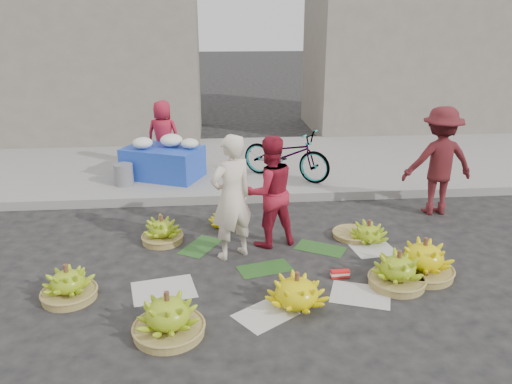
{
  "coord_description": "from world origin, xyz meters",
  "views": [
    {
      "loc": [
        -0.69,
        -5.64,
        2.94
      ],
      "look_at": [
        -0.13,
        0.67,
        0.7
      ],
      "focal_mm": 35.0,
      "sensor_mm": 36.0,
      "label": 1
    }
  ],
  "objects": [
    {
      "name": "basket_spare",
      "position": [
        1.23,
        0.64,
        0.03
      ],
      "size": [
        0.67,
        0.67,
        0.06
      ],
      "primitive_type": "cylinder",
      "rotation": [
        0.0,
        0.0,
        0.25
      ],
      "color": "olive",
      "rests_on": "ground"
    },
    {
      "name": "vendor_cream",
      "position": [
        -0.48,
        0.19,
        0.81
      ],
      "size": [
        0.7,
        0.63,
        1.61
      ],
      "primitive_type": "imported",
      "rotation": [
        0.0,
        0.0,
        3.66
      ],
      "color": "beige",
      "rests_on": "ground"
    },
    {
      "name": "banana_bunch_5",
      "position": [
        1.4,
        0.47,
        0.14
      ],
      "size": [
        0.49,
        0.49,
        0.32
      ],
      "rotation": [
        0.0,
        0.0,
        -0.0
      ],
      "color": "#729C16",
      "rests_on": "ground"
    },
    {
      "name": "sidewalk",
      "position": [
        0.0,
        4.3,
        0.06
      ],
      "size": [
        40.0,
        4.0,
        0.12
      ],
      "primitive_type": "cube",
      "color": "gray",
      "rests_on": "ground"
    },
    {
      "name": "flower_vendor",
      "position": [
        -1.64,
        3.85,
        0.78
      ],
      "size": [
        0.73,
        0.56,
        1.33
      ],
      "primitive_type": "imported",
      "rotation": [
        0.0,
        0.0,
        2.91
      ],
      "color": "#AF1B2F",
      "rests_on": "sidewalk"
    },
    {
      "name": "vendor_red",
      "position": [
        0.03,
        0.52,
        0.75
      ],
      "size": [
        0.87,
        0.76,
        1.5
      ],
      "primitive_type": "imported",
      "rotation": [
        0.0,
        0.0,
        3.44
      ],
      "color": "#AF1B2F",
      "rests_on": "ground"
    },
    {
      "name": "banana_bunch_7",
      "position": [
        -0.56,
        1.16,
        0.11
      ],
      "size": [
        0.48,
        0.48,
        0.27
      ],
      "rotation": [
        0.0,
        0.0,
        -0.23
      ],
      "color": "yellow",
      "rests_on": "ground"
    },
    {
      "name": "banana_bunch_2",
      "position": [
        0.15,
        -1.06,
        0.18
      ],
      "size": [
        0.79,
        0.79,
        0.4
      ],
      "rotation": [
        0.0,
        0.0,
        -0.25
      ],
      "color": "yellow",
      "rests_on": "ground"
    },
    {
      "name": "ground",
      "position": [
        0.0,
        0.0,
        0.0
      ],
      "size": [
        80.0,
        80.0,
        0.0
      ],
      "primitive_type": "plane",
      "color": "black",
      "rests_on": "ground"
    },
    {
      "name": "banana_leaves",
      "position": [
        -0.1,
        0.2,
        0.0
      ],
      "size": [
        2.0,
        1.0,
        0.0
      ],
      "primitive_type": null,
      "color": "#1D4717",
      "rests_on": "ground"
    },
    {
      "name": "building_left",
      "position": [
        -4.0,
        7.2,
        2.0
      ],
      "size": [
        6.0,
        3.0,
        4.0
      ],
      "primitive_type": "cube",
      "color": "gray",
      "rests_on": "sidewalk"
    },
    {
      "name": "banana_bunch_0",
      "position": [
        -2.32,
        -0.69,
        0.17
      ],
      "size": [
        0.59,
        0.59,
        0.42
      ],
      "rotation": [
        0.0,
        0.0,
        -0.12
      ],
      "color": "olive",
      "rests_on": "ground"
    },
    {
      "name": "banana_bunch_6",
      "position": [
        -1.42,
        0.7,
        0.16
      ],
      "size": [
        0.55,
        0.55,
        0.4
      ],
      "rotation": [
        0.0,
        0.0,
        -0.12
      ],
      "color": "olive",
      "rests_on": "ground"
    },
    {
      "name": "building_right",
      "position": [
        4.5,
        7.7,
        2.5
      ],
      "size": [
        5.0,
        3.0,
        5.0
      ],
      "primitive_type": "cube",
      "color": "gray",
      "rests_on": "sidewalk"
    },
    {
      "name": "grey_bucket",
      "position": [
        -2.28,
        2.9,
        0.31
      ],
      "size": [
        0.33,
        0.33,
        0.38
      ],
      "primitive_type": "cylinder",
      "color": "slate",
      "rests_on": "sidewalk"
    },
    {
      "name": "banana_bunch_4",
      "position": [
        1.76,
        -0.52,
        0.21
      ],
      "size": [
        0.77,
        0.77,
        0.49
      ],
      "rotation": [
        0.0,
        0.0,
        -0.23
      ],
      "color": "olive",
      "rests_on": "ground"
    },
    {
      "name": "newspaper_scatter",
      "position": [
        0.0,
        -0.8,
        0.0
      ],
      "size": [
        3.2,
        1.8,
        0.0
      ],
      "primitive_type": null,
      "color": "beige",
      "rests_on": "ground"
    },
    {
      "name": "banana_bunch_1",
      "position": [
        -1.17,
        -1.44,
        0.2
      ],
      "size": [
        0.73,
        0.73,
        0.47
      ],
      "rotation": [
        0.0,
        0.0,
        -0.23
      ],
      "color": "olive",
      "rests_on": "ground"
    },
    {
      "name": "man_striped",
      "position": [
        2.75,
        1.43,
        0.84
      ],
      "size": [
        1.09,
        0.63,
        1.68
      ],
      "primitive_type": "imported",
      "rotation": [
        0.0,
        0.0,
        3.15
      ],
      "color": "maroon",
      "rests_on": "ground"
    },
    {
      "name": "banana_bunch_3",
      "position": [
        1.37,
        -0.73,
        0.19
      ],
      "size": [
        0.72,
        0.72,
        0.44
      ],
      "rotation": [
        0.0,
        0.0,
        -0.38
      ],
      "color": "olive",
      "rests_on": "ground"
    },
    {
      "name": "incense_stack",
      "position": [
        0.77,
        -0.5,
        0.05
      ],
      "size": [
        0.22,
        0.08,
        0.09
      ],
      "primitive_type": "cube",
      "rotation": [
        0.0,
        0.0,
        0.04
      ],
      "color": "red",
      "rests_on": "ground"
    },
    {
      "name": "flower_table",
      "position": [
        -1.61,
        3.28,
        0.44
      ],
      "size": [
        1.58,
        1.32,
        0.79
      ],
      "rotation": [
        0.0,
        0.0,
        -0.42
      ],
      "color": "#1B3DB4",
      "rests_on": "sidewalk"
    },
    {
      "name": "curb",
      "position": [
        0.0,
        2.2,
        0.07
      ],
      "size": [
        40.0,
        0.25,
        0.15
      ],
      "primitive_type": "cube",
      "color": "gray",
      "rests_on": "ground"
    },
    {
      "name": "bicycle",
      "position": [
        0.63,
        3.04,
        0.57
      ],
      "size": [
        1.48,
        1.76,
        0.91
      ],
      "primitive_type": "imported",
      "rotation": [
        0.0,
        0.0,
        0.96
      ],
      "color": "gray",
      "rests_on": "sidewalk"
    }
  ]
}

